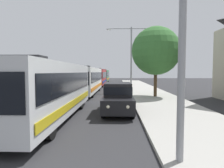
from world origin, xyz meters
The scene contains 8 objects.
bus_lead centered at (-1.30, 9.41, 1.69)m, with size 2.58×10.54×3.21m.
bus_second_in_line centered at (-1.30, 21.93, 1.69)m, with size 2.58×11.88×3.21m.
bus_middle centered at (-1.30, 34.51, 1.69)m, with size 2.58×10.66×3.21m.
bus_fourth_in_line centered at (-1.30, 46.96, 1.69)m, with size 2.58×11.00×3.21m.
white_suv centered at (2.40, 11.21, 1.03)m, with size 1.86×4.77×1.90m.
box_truck_oncoming centered at (-4.60, 55.22, 1.71)m, with size 2.35×8.06×3.15m.
streetlamp_mid centered at (4.10, 24.04, 5.17)m, with size 6.31×0.28×8.13m.
roadside_tree centered at (6.14, 18.42, 4.66)m, with size 4.78×4.78×6.91m.
Camera 1 is at (2.40, -1.06, 2.60)m, focal length 31.17 mm.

